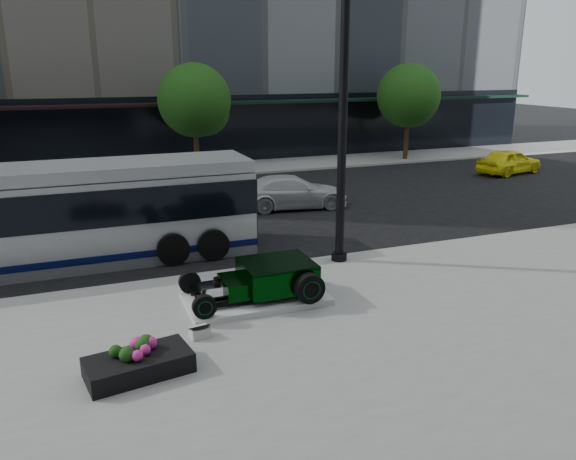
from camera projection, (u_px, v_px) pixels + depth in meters
name	position (u px, v px, depth m)	size (l,w,h in m)	color
ground	(255.00, 247.00, 18.21)	(120.00, 120.00, 0.00)	black
sidewalk_near	(463.00, 436.00, 8.81)	(70.00, 17.00, 0.12)	gray
sidewalk_far	(176.00, 172.00, 30.71)	(70.00, 4.00, 0.12)	gray
street_trees	(197.00, 103.00, 29.23)	(29.80, 3.80, 5.70)	black
display_plinth	(256.00, 298.00, 13.67)	(3.40, 1.80, 0.15)	silver
hot_rod	(269.00, 277.00, 13.65)	(3.22, 2.00, 0.81)	black
info_plaque	(200.00, 332.00, 11.86)	(0.44, 0.35, 0.31)	silver
lamppost	(342.00, 129.00, 15.53)	(0.46, 0.46, 8.31)	black
flower_planter	(139.00, 363.00, 10.41)	(2.03, 1.25, 0.62)	black
transit_bus	(45.00, 216.00, 16.12)	(12.12, 2.88, 2.92)	#A1A5AB
white_sedan	(292.00, 192.00, 23.03)	(1.87, 4.59, 1.33)	silver
yellow_taxi	(509.00, 161.00, 30.33)	(1.60, 3.97, 1.35)	#FFF519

